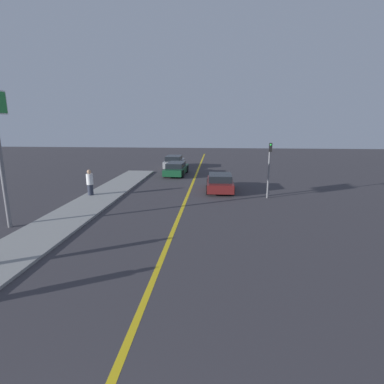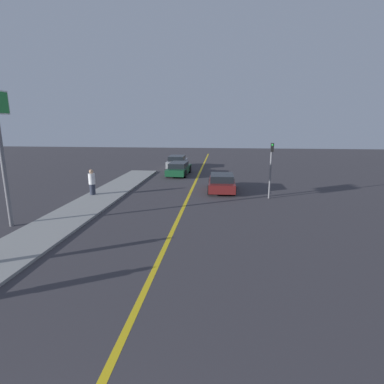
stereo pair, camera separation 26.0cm
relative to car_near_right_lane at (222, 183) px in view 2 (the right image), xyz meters
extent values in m
cube|color=gold|center=(-2.22, -2.92, -0.61)|extent=(0.20, 60.00, 0.01)
cube|color=gray|center=(-7.94, -6.33, -0.56)|extent=(2.62, 29.17, 0.12)
cube|color=maroon|center=(0.00, 0.05, -0.13)|extent=(1.89, 4.02, 0.60)
cube|color=black|center=(0.00, -0.15, 0.41)|extent=(1.65, 2.22, 0.47)
cylinder|color=black|center=(-0.89, 1.28, -0.28)|extent=(0.23, 0.67, 0.67)
cylinder|color=black|center=(0.85, 1.30, -0.28)|extent=(0.23, 0.67, 0.67)
cylinder|color=black|center=(-0.85, -1.20, -0.28)|extent=(0.23, 0.67, 0.67)
cylinder|color=black|center=(0.89, -1.17, -0.28)|extent=(0.23, 0.67, 0.67)
cube|color=#144728|center=(-4.11, 6.69, -0.14)|extent=(1.94, 4.77, 0.57)
cube|color=black|center=(-4.11, 6.45, 0.38)|extent=(1.63, 2.65, 0.47)
cylinder|color=black|center=(-4.86, 8.18, -0.26)|extent=(0.25, 0.73, 0.72)
cylinder|color=black|center=(-3.22, 8.11, -0.26)|extent=(0.25, 0.73, 0.72)
cylinder|color=black|center=(-4.99, 5.27, -0.26)|extent=(0.25, 0.73, 0.72)
cylinder|color=black|center=(-3.36, 5.20, -0.26)|extent=(0.25, 0.73, 0.72)
cube|color=#9E9EA3|center=(-4.97, 11.37, -0.10)|extent=(1.88, 4.51, 0.69)
cube|color=black|center=(-4.97, 11.15, 0.49)|extent=(1.65, 2.48, 0.50)
cylinder|color=black|center=(-5.86, 12.76, -0.31)|extent=(0.22, 0.61, 0.61)
cylinder|color=black|center=(-4.10, 12.77, -0.31)|extent=(0.22, 0.61, 0.61)
cylinder|color=black|center=(-5.84, 9.97, -0.31)|extent=(0.22, 0.61, 0.61)
cylinder|color=black|center=(-4.08, 9.98, -0.31)|extent=(0.22, 0.61, 0.61)
cylinder|color=#282D3D|center=(-8.72, -2.47, -0.14)|extent=(0.37, 0.37, 0.72)
cylinder|color=silver|center=(-8.72, -2.47, 0.58)|extent=(0.43, 0.43, 0.72)
sphere|color=tan|center=(-8.72, -2.47, 1.08)|extent=(0.28, 0.28, 0.28)
cylinder|color=slate|center=(3.12, -1.89, 1.20)|extent=(0.12, 0.12, 3.63)
cube|color=black|center=(3.12, -2.07, 2.74)|extent=(0.18, 0.18, 0.55)
sphere|color=green|center=(3.12, -2.16, 2.90)|extent=(0.14, 0.14, 0.14)
cylinder|color=slate|center=(-10.07, -8.71, 2.03)|extent=(0.20, 0.20, 5.30)
camera|label=1|loc=(-0.29, -21.53, 4.23)|focal=28.00mm
camera|label=2|loc=(-0.03, -21.51, 4.23)|focal=28.00mm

